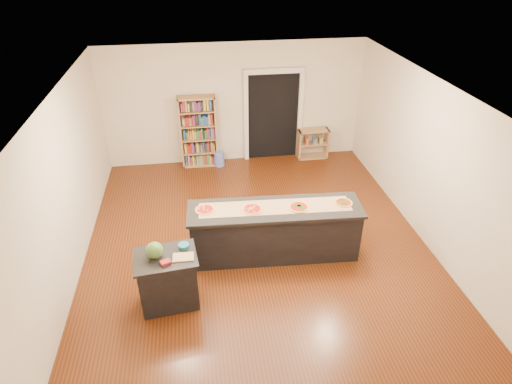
{
  "coord_description": "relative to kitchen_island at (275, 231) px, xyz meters",
  "views": [
    {
      "loc": [
        -0.93,
        -5.98,
        4.79
      ],
      "look_at": [
        0.0,
        0.2,
        1.0
      ],
      "focal_mm": 30.0,
      "sensor_mm": 36.0,
      "label": 1
    }
  ],
  "objects": [
    {
      "name": "pizza_a",
      "position": [
        -1.14,
        0.11,
        0.48
      ],
      "size": [
        0.32,
        0.32,
        0.02
      ],
      "color": "tan",
      "rests_on": "kitchen_island"
    },
    {
      "name": "package_teal",
      "position": [
        -1.49,
        -0.73,
        0.43
      ],
      "size": [
        0.16,
        0.16,
        0.06
      ],
      "primitive_type": "cylinder",
      "color": "#195966",
      "rests_on": "side_counter"
    },
    {
      "name": "cutting_board",
      "position": [
        -1.5,
        -0.96,
        0.41
      ],
      "size": [
        0.3,
        0.21,
        0.02
      ],
      "primitive_type": "cube",
      "rotation": [
        0.0,
        0.0,
        -0.04
      ],
      "color": "tan",
      "rests_on": "side_counter"
    },
    {
      "name": "pizza_b",
      "position": [
        -0.38,
        0.0,
        0.48
      ],
      "size": [
        0.32,
        0.32,
        0.02
      ],
      "color": "tan",
      "rests_on": "kitchen_island"
    },
    {
      "name": "kraft_paper",
      "position": [
        0.0,
        0.03,
        0.47
      ],
      "size": [
        2.51,
        0.58,
        0.0
      ],
      "primitive_type": "cube",
      "rotation": [
        0.0,
        0.0,
        -0.06
      ],
      "color": "#A48155",
      "rests_on": "kitchen_island"
    },
    {
      "name": "waste_bin",
      "position": [
        -0.69,
        3.44,
        -0.3
      ],
      "size": [
        0.24,
        0.24,
        0.35
      ],
      "primitive_type": "cylinder",
      "color": "#6178DA",
      "rests_on": "ground"
    },
    {
      "name": "pizza_c",
      "position": [
        0.38,
        -0.05,
        0.48
      ],
      "size": [
        0.32,
        0.32,
        0.02
      ],
      "color": "tan",
      "rests_on": "kitchen_island"
    },
    {
      "name": "watermelon",
      "position": [
        -1.89,
        -0.88,
        0.52
      ],
      "size": [
        0.24,
        0.24,
        0.24
      ],
      "primitive_type": "sphere",
      "color": "#144214",
      "rests_on": "side_counter"
    },
    {
      "name": "low_shelf",
      "position": [
        1.62,
        3.55,
        -0.11
      ],
      "size": [
        0.74,
        0.32,
        0.74
      ],
      "primitive_type": "cube",
      "color": "tan",
      "rests_on": "ground"
    },
    {
      "name": "room",
      "position": [
        -0.25,
        0.26,
        0.92
      ],
      "size": [
        6.0,
        7.0,
        2.8
      ],
      "color": "beige",
      "rests_on": "ground"
    },
    {
      "name": "bookshelf",
      "position": [
        -1.14,
        3.56,
        0.37
      ],
      "size": [
        0.84,
        0.3,
        1.69
      ],
      "primitive_type": "cube",
      "color": "tan",
      "rests_on": "ground"
    },
    {
      "name": "package_red",
      "position": [
        -1.74,
        -1.05,
        0.43
      ],
      "size": [
        0.16,
        0.14,
        0.05
      ],
      "primitive_type": "cube",
      "rotation": [
        0.0,
        0.0,
        0.37
      ],
      "color": "maroon",
      "rests_on": "side_counter"
    },
    {
      "name": "side_counter",
      "position": [
        -1.76,
        -0.89,
        -0.03
      ],
      "size": [
        0.89,
        0.65,
        0.88
      ],
      "rotation": [
        0.0,
        0.0,
        0.1
      ],
      "color": "black",
      "rests_on": "ground"
    },
    {
      "name": "kitchen_island",
      "position": [
        0.0,
        0.0,
        0.0
      ],
      "size": [
        2.87,
        0.78,
        0.95
      ],
      "rotation": [
        0.0,
        0.0,
        -0.06
      ],
      "color": "black",
      "rests_on": "ground"
    },
    {
      "name": "doorway",
      "position": [
        0.65,
        3.72,
        0.73
      ],
      "size": [
        1.4,
        0.09,
        2.21
      ],
      "color": "black",
      "rests_on": "room"
    },
    {
      "name": "pizza_d",
      "position": [
        1.15,
        -0.03,
        0.48
      ],
      "size": [
        0.3,
        0.3,
        0.02
      ],
      "color": "tan",
      "rests_on": "kitchen_island"
    }
  ]
}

